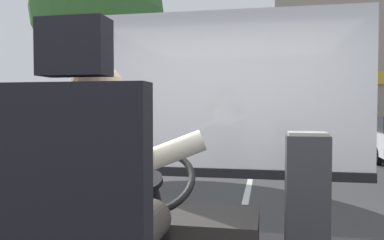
{
  "coord_description": "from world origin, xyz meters",
  "views": [
    {
      "loc": [
        0.35,
        -1.79,
        1.7
      ],
      "look_at": [
        -0.24,
        1.27,
        1.59
      ],
      "focal_mm": 36.18,
      "sensor_mm": 36.0,
      "label": 1
    }
  ],
  "objects_px": {
    "bus_driver": "(104,193)",
    "steering_console": "(174,240)",
    "parked_car_green": "(338,123)",
    "fare_box": "(307,211)",
    "parked_car_silver": "(363,131)"
  },
  "relations": [
    {
      "from": "steering_console",
      "to": "parked_car_silver",
      "type": "xyz_separation_m",
      "value": [
        4.74,
        15.35,
        -0.18
      ]
    },
    {
      "from": "bus_driver",
      "to": "parked_car_silver",
      "type": "relative_size",
      "value": 0.19
    },
    {
      "from": "parked_car_silver",
      "to": "parked_car_green",
      "type": "bearing_deg",
      "value": 91.69
    },
    {
      "from": "bus_driver",
      "to": "parked_car_silver",
      "type": "height_order",
      "value": "bus_driver"
    },
    {
      "from": "steering_console",
      "to": "fare_box",
      "type": "bearing_deg",
      "value": -3.72
    },
    {
      "from": "parked_car_silver",
      "to": "parked_car_green",
      "type": "xyz_separation_m",
      "value": [
        -0.15,
        5.25,
        0.12
      ]
    },
    {
      "from": "bus_driver",
      "to": "steering_console",
      "type": "distance_m",
      "value": 1.24
    },
    {
      "from": "fare_box",
      "to": "parked_car_green",
      "type": "distance_m",
      "value": 20.99
    },
    {
      "from": "fare_box",
      "to": "steering_console",
      "type": "bearing_deg",
      "value": 176.28
    },
    {
      "from": "steering_console",
      "to": "fare_box",
      "type": "xyz_separation_m",
      "value": [
        0.84,
        -0.05,
        0.25
      ]
    },
    {
      "from": "fare_box",
      "to": "parked_car_silver",
      "type": "xyz_separation_m",
      "value": [
        3.9,
        15.41,
        -0.44
      ]
    },
    {
      "from": "fare_box",
      "to": "parked_car_silver",
      "type": "relative_size",
      "value": 0.25
    },
    {
      "from": "fare_box",
      "to": "parked_car_green",
      "type": "relative_size",
      "value": 0.22
    },
    {
      "from": "bus_driver",
      "to": "parked_car_green",
      "type": "distance_m",
      "value": 22.2
    },
    {
      "from": "bus_driver",
      "to": "steering_console",
      "type": "bearing_deg",
      "value": 90.0
    }
  ]
}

